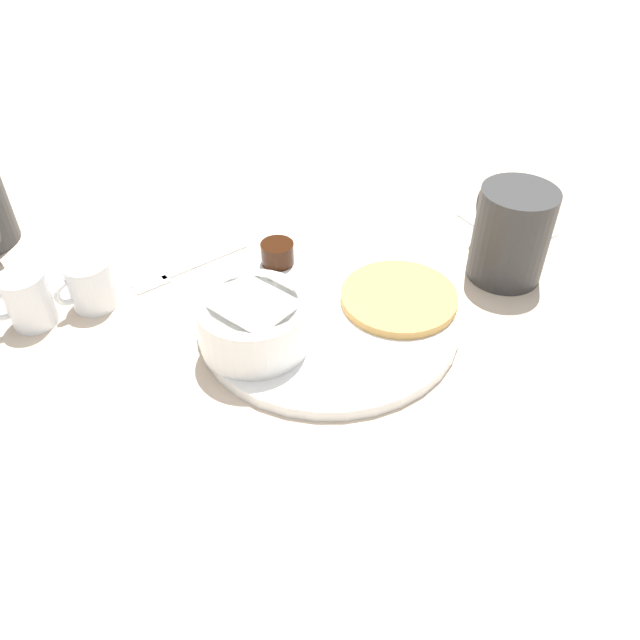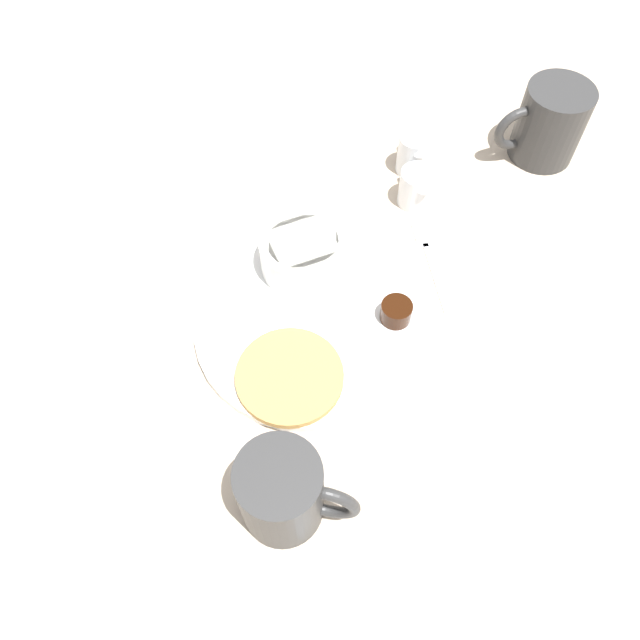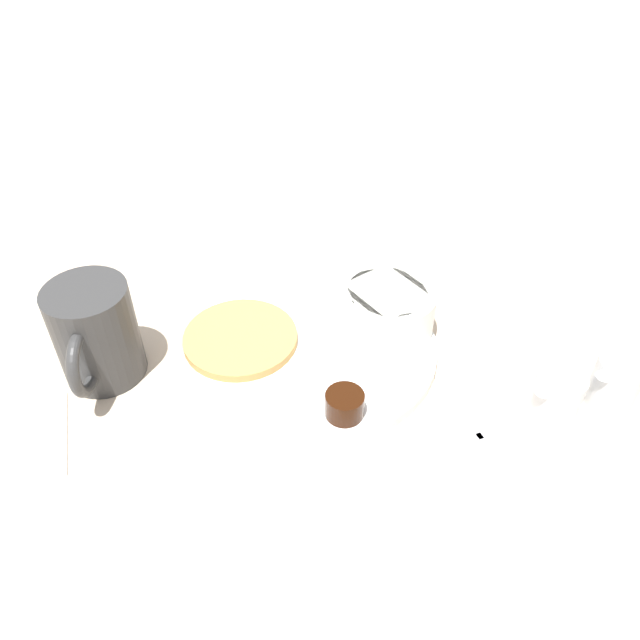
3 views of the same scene
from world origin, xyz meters
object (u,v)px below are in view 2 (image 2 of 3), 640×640
coffee_mug (284,493)px  creamer_pitcher_near (416,187)px  plate (307,325)px  creamer_pitcher_far (414,153)px  second_mug (548,123)px  bowl (303,252)px  fork (429,255)px

coffee_mug → creamer_pitcher_near: 0.43m
plate → creamer_pitcher_near: bearing=-125.1°
creamer_pitcher_far → second_mug: second_mug is taller
bowl → coffee_mug: bearing=87.4°
plate → second_mug: size_ratio=2.09×
plate → coffee_mug: 0.21m
creamer_pitcher_near → fork: bearing=97.3°
coffee_mug → creamer_pitcher_far: bearing=-108.8°
plate → creamer_pitcher_near: creamer_pitcher_near is taller
plate → fork: (-0.15, -0.10, -0.00)m
creamer_pitcher_near → creamer_pitcher_far: bearing=-90.9°
fork → bowl: bearing=8.7°
plate → bowl: bowl is taller
plate → fork: size_ratio=1.84×
coffee_mug → fork: coffee_mug is taller
plate → second_mug: (-0.32, -0.29, 0.05)m
coffee_mug → second_mug: bearing=-124.3°
plate → coffee_mug: size_ratio=2.28×
plate → creamer_pitcher_far: bearing=-118.6°
fork → second_mug: bearing=-132.6°
plate → fork: bearing=-145.2°
creamer_pitcher_far → fork: creamer_pitcher_far is taller
plate → bowl: bearing=-86.2°
creamer_pitcher_near → bowl: bearing=39.0°
coffee_mug → creamer_pitcher_near: bearing=-111.2°
fork → second_mug: 0.25m
bowl → creamer_pitcher_far: bearing=-129.5°
creamer_pitcher_far → fork: 0.15m
creamer_pitcher_far → bowl: bearing=50.5°
bowl → second_mug: bearing=-147.5°
plate → creamer_pitcher_far: creamer_pitcher_far is taller
coffee_mug → creamer_pitcher_far: (-0.16, -0.46, -0.02)m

